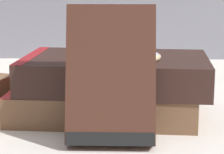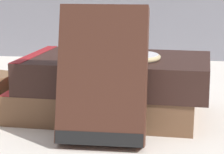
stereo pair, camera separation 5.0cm
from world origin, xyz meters
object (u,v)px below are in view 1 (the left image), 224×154
(book_flat_bottom, at_px, (99,101))
(reading_glasses, at_px, (69,88))
(book_leaning_front, at_px, (111,81))
(pocket_watch, at_px, (135,56))
(book_flat_top, at_px, (111,72))

(book_flat_bottom, height_order, reading_glasses, book_flat_bottom)
(book_leaning_front, bearing_deg, pocket_watch, 72.22)
(book_flat_top, relative_size, book_leaning_front, 1.62)
(book_flat_bottom, relative_size, pocket_watch, 3.52)
(pocket_watch, relative_size, reading_glasses, 0.49)
(book_leaning_front, distance_m, pocket_watch, 0.08)
(pocket_watch, bearing_deg, reading_glasses, 123.51)
(book_flat_bottom, bearing_deg, book_leaning_front, -76.71)
(book_flat_bottom, xyz_separation_m, book_leaning_front, (0.02, -0.09, 0.04))
(book_flat_top, bearing_deg, reading_glasses, 121.48)
(book_flat_top, distance_m, pocket_watch, 0.04)
(book_leaning_front, bearing_deg, book_flat_bottom, 100.14)
(pocket_watch, height_order, reading_glasses, pocket_watch)
(book_flat_top, height_order, book_leaning_front, book_leaning_front)
(book_flat_bottom, bearing_deg, reading_glasses, 116.17)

